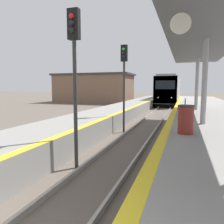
{
  "coord_description": "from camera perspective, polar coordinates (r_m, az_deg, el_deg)",
  "views": [
    {
      "loc": [
        2.26,
        -1.1,
        2.6
      ],
      "look_at": [
        -3.3,
        15.66,
        0.58
      ],
      "focal_mm": 35.0,
      "sensor_mm": 36.0,
      "label": 1
    }
  ],
  "objects": [
    {
      "name": "train",
      "position": [
        36.78,
        14.92,
        5.62
      ],
      "size": [
        2.87,
        19.35,
        4.23
      ],
      "color": "black",
      "rests_on": "ground"
    },
    {
      "name": "station_canopy",
      "position": [
        10.51,
        23.49,
        17.41
      ],
      "size": [
        3.25,
        19.29,
        3.88
      ],
      "color": "#99999E",
      "rests_on": "platform_right"
    },
    {
      "name": "signal_mid",
      "position": [
        12.46,
        3.15,
        10.29
      ],
      "size": [
        0.36,
        0.31,
        4.93
      ],
      "color": "#2D2D2D",
      "rests_on": "ground"
    },
    {
      "name": "station_building",
      "position": [
        37.14,
        -4.76,
        6.22
      ],
      "size": [
        13.08,
        6.37,
        4.8
      ],
      "color": "brown",
      "rests_on": "ground"
    },
    {
      "name": "trash_bin",
      "position": [
        7.96,
        18.68,
        -1.84
      ],
      "size": [
        0.55,
        0.55,
        1.0
      ],
      "color": "maroon",
      "rests_on": "platform_right"
    },
    {
      "name": "bench",
      "position": [
        13.57,
        18.01,
        1.48
      ],
      "size": [
        0.44,
        1.96,
        0.92
      ],
      "color": "#4C4C51",
      "rests_on": "platform_right"
    },
    {
      "name": "signal_near",
      "position": [
        6.94,
        -9.82,
        13.21
      ],
      "size": [
        0.36,
        0.31,
        4.93
      ],
      "color": "#2D2D2D",
      "rests_on": "ground"
    }
  ]
}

